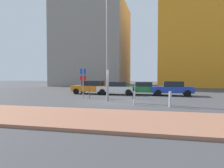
% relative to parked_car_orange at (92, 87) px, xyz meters
% --- Properties ---
extents(ground_plane, '(120.00, 120.00, 0.00)m').
position_rel_parked_car_orange_xyz_m(ground_plane, '(4.21, -6.14, -0.77)').
color(ground_plane, '#424244').
extents(sidewalk_brick, '(40.00, 4.44, 0.14)m').
position_rel_parked_car_orange_xyz_m(sidewalk_brick, '(4.21, -12.86, -0.70)').
color(sidewalk_brick, '#9E664C').
rests_on(sidewalk_brick, ground).
extents(parked_car_orange, '(4.27, 2.21, 1.48)m').
position_rel_parked_car_orange_xyz_m(parked_car_orange, '(0.00, 0.00, 0.00)').
color(parked_car_orange, orange).
rests_on(parked_car_orange, ground).
extents(parked_car_white, '(4.14, 2.07, 1.39)m').
position_rel_parked_car_orange_xyz_m(parked_car_white, '(2.98, -0.20, -0.05)').
color(parked_car_white, white).
rests_on(parked_car_white, ground).
extents(parked_car_green, '(4.05, 2.09, 1.38)m').
position_rel_parked_car_orange_xyz_m(parked_car_green, '(5.80, 0.25, -0.05)').
color(parked_car_green, '#237238').
rests_on(parked_car_green, ground).
extents(parked_car_blue, '(4.12, 1.97, 1.48)m').
position_rel_parked_car_orange_xyz_m(parked_car_blue, '(8.74, -0.14, -0.01)').
color(parked_car_blue, '#1E389E').
rests_on(parked_car_blue, ground).
extents(parking_sign_post, '(0.58, 0.20, 2.74)m').
position_rel_parked_car_orange_xyz_m(parking_sign_post, '(0.43, -3.76, 0.95)').
color(parking_sign_post, gray).
rests_on(parking_sign_post, ground).
extents(parking_meter, '(0.18, 0.14, 1.49)m').
position_rel_parked_car_orange_xyz_m(parking_meter, '(1.32, -4.49, 0.19)').
color(parking_meter, '#4C4C51').
rests_on(parking_meter, ground).
extents(street_lamp, '(0.70, 0.36, 8.58)m').
position_rel_parked_car_orange_xyz_m(street_lamp, '(3.39, -6.02, 4.17)').
color(street_lamp, gray).
rests_on(street_lamp, ground).
extents(traffic_bollard_near, '(0.12, 0.12, 0.94)m').
position_rel_parked_car_orange_xyz_m(traffic_bollard_near, '(5.74, -7.55, -0.30)').
color(traffic_bollard_near, '#B7B7BC').
rests_on(traffic_bollard_near, ground).
extents(traffic_bollard_mid, '(0.15, 0.15, 1.06)m').
position_rel_parked_car_orange_xyz_m(traffic_bollard_mid, '(5.22, -3.94, -0.24)').
color(traffic_bollard_mid, black).
rests_on(traffic_bollard_mid, ground).
extents(traffic_bollard_far, '(0.17, 0.17, 1.02)m').
position_rel_parked_car_orange_xyz_m(traffic_bollard_far, '(8.12, -8.10, -0.26)').
color(traffic_bollard_far, '#B7B7BC').
rests_on(traffic_bollard_far, ground).
extents(building_colorful_midrise, '(19.06, 15.57, 30.83)m').
position_rel_parked_car_orange_xyz_m(building_colorful_midrise, '(16.63, 22.08, 14.64)').
color(building_colorful_midrise, orange).
rests_on(building_colorful_midrise, ground).
extents(building_under_construction, '(14.16, 14.25, 17.27)m').
position_rel_parked_car_orange_xyz_m(building_under_construction, '(-6.58, 20.71, 7.86)').
color(building_under_construction, gray).
rests_on(building_under_construction, ground).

